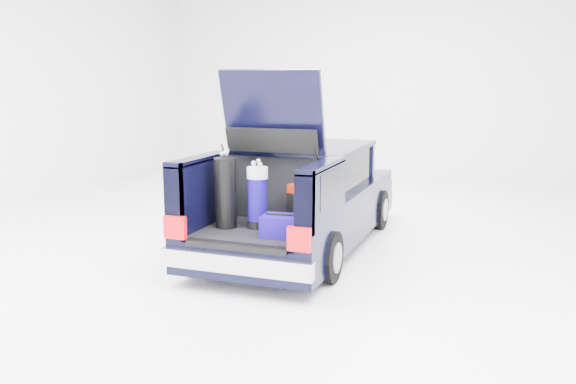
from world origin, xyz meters
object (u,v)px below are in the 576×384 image
at_px(car, 303,199).
at_px(red_suitcase, 302,205).
at_px(blue_golf_bag, 258,197).
at_px(blue_duffel, 285,226).
at_px(black_golf_bag, 226,192).

distance_m(car, red_suitcase, 1.27).
relative_size(car, red_suitcase, 8.83).
bearing_deg(blue_golf_bag, blue_duffel, -15.79).
bearing_deg(black_golf_bag, car, 74.24).
xyz_separation_m(red_suitcase, blue_golf_bag, (-0.45, -0.32, 0.13)).
xyz_separation_m(black_golf_bag, blue_golf_bag, (0.37, 0.11, -0.05)).
relative_size(red_suitcase, blue_duffel, 0.98).
bearing_deg(car, black_golf_bag, -104.43).
bearing_deg(red_suitcase, blue_golf_bag, -121.78).
distance_m(red_suitcase, blue_golf_bag, 0.57).
xyz_separation_m(car, black_golf_bag, (-0.42, -1.62, 0.35)).
bearing_deg(black_golf_bag, blue_duffel, -13.39).
bearing_deg(car, red_suitcase, -71.55).
relative_size(blue_golf_bag, blue_duffel, 1.55).
bearing_deg(red_suitcase, car, 131.12).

